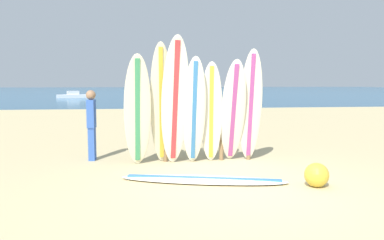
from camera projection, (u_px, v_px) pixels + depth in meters
The scene contains 14 objects.
ground_plane at pixel (242, 191), 6.00m from camera, with size 120.00×120.00×0.00m, color #CCB784.
ocean_water at pixel (156, 91), 63.30m from camera, with size 120.00×80.00×0.01m, color #1E5984.
surfboard_rack at pixel (194, 131), 8.18m from camera, with size 2.53×0.09×1.10m.
surfboard_leaning_far_left at pixel (138, 111), 7.60m from camera, with size 0.58×0.60×2.25m.
surfboard_leaning_left at pixel (161, 105), 7.74m from camera, with size 0.50×0.80×2.48m.
surfboard_leaning_center_left at pixel (175, 102), 7.62m from camera, with size 0.62×0.81×2.61m.
surfboard_leaning_center at pixel (194, 111), 7.75m from camera, with size 0.48×0.68×2.21m.
surfboard_leaning_center_right at pixel (211, 113), 7.93m from camera, with size 0.53×0.61×2.12m.
surfboard_leaning_right at pixel (233, 112), 7.89m from camera, with size 0.56×0.94×2.16m.
surfboard_leaning_far_right at pixel (251, 107), 7.97m from camera, with size 0.55×0.77×2.37m.
surfboard_lying_on_sand at pixel (203, 180), 6.54m from camera, with size 2.94×1.28×0.08m.
beachgoer_standing at pixel (92, 122), 8.22m from camera, with size 0.21×0.26×1.53m.
small_boat_offshore at pixel (73, 96), 37.99m from camera, with size 3.20×2.05×0.71m.
beach_ball at pixel (317, 175), 6.20m from camera, with size 0.40×0.40×0.40m, color gold.
Camera 1 is at (-1.47, -5.72, 1.73)m, focal length 35.66 mm.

